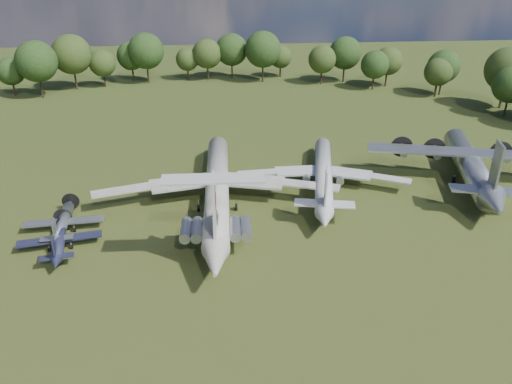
{
  "coord_description": "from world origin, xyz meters",
  "views": [
    {
      "loc": [
        -0.29,
        -66.48,
        36.47
      ],
      "look_at": [
        5.27,
        -2.49,
        5.0
      ],
      "focal_mm": 35.0,
      "sensor_mm": 36.0,
      "label": 1
    }
  ],
  "objects_px": {
    "tu104_jet": "(323,177)",
    "small_prop_northwest": "(63,225)",
    "il62_airliner": "(217,191)",
    "person_on_il62": "(215,214)",
    "an12_transport": "(469,168)",
    "small_prop_west": "(60,242)"
  },
  "relations": [
    {
      "from": "il62_airliner",
      "to": "small_prop_west",
      "type": "height_order",
      "value": "il62_airliner"
    },
    {
      "from": "tu104_jet",
      "to": "an12_transport",
      "type": "distance_m",
      "value": 25.49
    },
    {
      "from": "tu104_jet",
      "to": "an12_transport",
      "type": "bearing_deg",
      "value": 11.51
    },
    {
      "from": "tu104_jet",
      "to": "small_prop_west",
      "type": "bearing_deg",
      "value": -146.32
    },
    {
      "from": "small_prop_northwest",
      "to": "person_on_il62",
      "type": "relative_size",
      "value": 7.95
    },
    {
      "from": "an12_transport",
      "to": "person_on_il62",
      "type": "relative_size",
      "value": 20.24
    },
    {
      "from": "tu104_jet",
      "to": "person_on_il62",
      "type": "distance_m",
      "value": 26.48
    },
    {
      "from": "an12_transport",
      "to": "small_prop_west",
      "type": "bearing_deg",
      "value": -151.79
    },
    {
      "from": "tu104_jet",
      "to": "small_prop_northwest",
      "type": "distance_m",
      "value": 41.46
    },
    {
      "from": "an12_transport",
      "to": "small_prop_northwest",
      "type": "height_order",
      "value": "an12_transport"
    },
    {
      "from": "il62_airliner",
      "to": "an12_transport",
      "type": "relative_size",
      "value": 1.29
    },
    {
      "from": "il62_airliner",
      "to": "person_on_il62",
      "type": "xyz_separation_m",
      "value": [
        -0.36,
        -13.75,
        3.41
      ]
    },
    {
      "from": "il62_airliner",
      "to": "small_prop_northwest",
      "type": "bearing_deg",
      "value": -162.43
    },
    {
      "from": "small_prop_west",
      "to": "small_prop_northwest",
      "type": "relative_size",
      "value": 0.98
    },
    {
      "from": "an12_transport",
      "to": "small_prop_west",
      "type": "distance_m",
      "value": 66.65
    },
    {
      "from": "tu104_jet",
      "to": "small_prop_northwest",
      "type": "xyz_separation_m",
      "value": [
        -39.86,
        -11.39,
        -0.8
      ]
    },
    {
      "from": "il62_airliner",
      "to": "person_on_il62",
      "type": "height_order",
      "value": "person_on_il62"
    },
    {
      "from": "tu104_jet",
      "to": "small_prop_west",
      "type": "distance_m",
      "value": 42.35
    },
    {
      "from": "small_prop_northwest",
      "to": "person_on_il62",
      "type": "height_order",
      "value": "person_on_il62"
    },
    {
      "from": "tu104_jet",
      "to": "person_on_il62",
      "type": "relative_size",
      "value": 20.07
    },
    {
      "from": "il62_airliner",
      "to": "an12_transport",
      "type": "bearing_deg",
      "value": 8.24
    },
    {
      "from": "tu104_jet",
      "to": "small_prop_northwest",
      "type": "relative_size",
      "value": 2.52
    }
  ]
}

